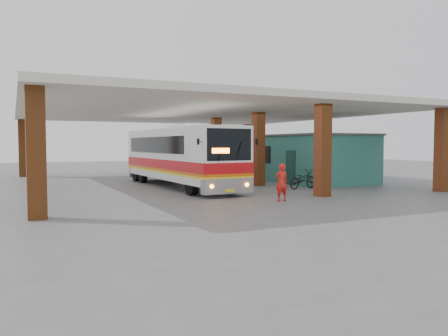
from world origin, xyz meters
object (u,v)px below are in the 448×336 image
pedestrian (281,182)px  red_chair (255,175)px  motorcycle (302,179)px  coach_bus (179,156)px

pedestrian → red_chair: size_ratio=1.86×
motorcycle → red_chair: size_ratio=2.30×
motorcycle → pedestrian: bearing=121.4°
motorcycle → red_chair: bearing=-14.4°
coach_bus → motorcycle: size_ratio=6.09×
motorcycle → red_chair: 5.46m
coach_bus → pedestrian: coach_bus is taller
coach_bus → red_chair: size_ratio=14.03×
pedestrian → red_chair: pedestrian is taller
coach_bus → pedestrian: 8.21m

